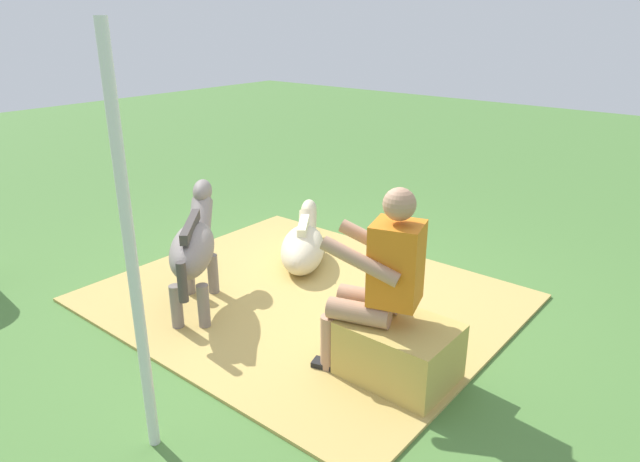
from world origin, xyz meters
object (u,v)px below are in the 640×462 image
at_px(pony_lying, 304,244).
at_px(tent_pole_left, 132,259).
at_px(pony_standing, 194,245).
at_px(hay_bale, 399,351).
at_px(person_seated, 378,277).

bearing_deg(pony_lying, tent_pole_left, 112.18).
bearing_deg(pony_standing, pony_lying, -94.50).
bearing_deg(tent_pole_left, hay_bale, -117.79).
distance_m(hay_bale, person_seated, 0.52).
distance_m(hay_bale, tent_pole_left, 1.79).
height_order(pony_lying, tent_pole_left, tent_pole_left).
xyz_separation_m(hay_bale, person_seated, (0.15, 0.03, 0.49)).
xyz_separation_m(person_seated, tent_pole_left, (0.57, 1.33, 0.42)).
distance_m(hay_bale, pony_standing, 1.83).
xyz_separation_m(person_seated, pony_standing, (1.63, 0.14, -0.16)).
height_order(hay_bale, person_seated, person_seated).
distance_m(person_seated, pony_standing, 1.65).
bearing_deg(hay_bale, pony_standing, 5.65).
distance_m(pony_standing, tent_pole_left, 1.70).
bearing_deg(pony_lying, person_seated, 145.63).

